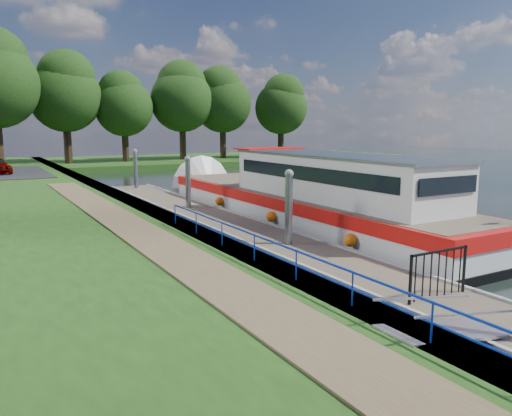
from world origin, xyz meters
TOP-DOWN VIEW (x-y plane):
  - bank_edge at (-2.55, 15.00)m, footprint 1.10×90.00m
  - far_bank at (12.00, 52.00)m, footprint 60.00×18.00m
  - footpath at (-4.40, 8.00)m, footprint 1.60×40.00m
  - blue_fence at (-2.75, 3.00)m, footprint 0.04×18.04m
  - pontoon at (0.00, 13.00)m, footprint 2.50×30.00m
  - mooring_piles at (0.00, 13.00)m, footprint 0.30×27.30m
  - gangway at (-1.85, 0.50)m, footprint 2.58×1.00m
  - gate_panel at (-0.00, 2.20)m, footprint 1.85×0.05m
  - barge at (3.60, 13.45)m, footprint 4.36×21.15m
  - horizon_trees at (-1.61, 48.68)m, footprint 54.38×10.03m

SIDE VIEW (x-z plane):
  - pontoon at x=0.00m, z-range -0.10..0.46m
  - far_bank at x=12.00m, z-range 0.00..0.60m
  - bank_edge at x=-2.55m, z-range 0.00..0.78m
  - gangway at x=-1.85m, z-range 0.16..1.09m
  - footpath at x=-4.40m, z-range 0.78..0.83m
  - barge at x=3.60m, z-range -1.30..3.48m
  - gate_panel at x=0.00m, z-range 0.57..1.72m
  - mooring_piles at x=0.00m, z-range -0.50..3.05m
  - blue_fence at x=-2.75m, z-range 0.95..1.67m
  - horizon_trees at x=-1.61m, z-range 1.51..14.38m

